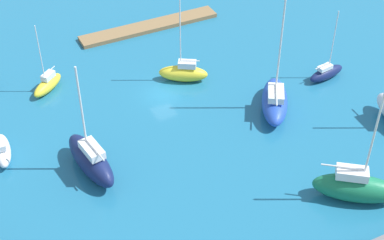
% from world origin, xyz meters
% --- Properties ---
extents(water, '(160.00, 160.00, 0.00)m').
position_xyz_m(water, '(0.00, 0.00, 0.00)').
color(water, '#1E668C').
rests_on(water, ground).
extents(pier_dock, '(18.52, 2.59, 0.52)m').
position_xyz_m(pier_dock, '(-4.32, -14.05, 0.26)').
color(pier_dock, olive).
rests_on(pier_dock, ground).
extents(sailboat_yellow_east_end, '(5.69, 4.43, 10.54)m').
position_xyz_m(sailboat_yellow_east_end, '(-3.17, -1.40, 1.08)').
color(sailboat_yellow_east_end, yellow).
rests_on(sailboat_yellow_east_end, water).
extents(sailboat_navy_lone_south, '(3.47, 8.20, 11.59)m').
position_xyz_m(sailboat_navy_lone_south, '(11.02, 8.29, 1.55)').
color(sailboat_navy_lone_south, '#141E4C').
rests_on(sailboat_navy_lone_south, water).
extents(sailboat_blue_center_basin, '(6.50, 8.20, 14.75)m').
position_xyz_m(sailboat_blue_center_basin, '(-9.40, 7.89, 1.31)').
color(sailboat_blue_center_basin, '#2347B2').
rests_on(sailboat_blue_center_basin, water).
extents(sailboat_green_mid_basin, '(7.56, 6.47, 12.36)m').
position_xyz_m(sailboat_green_mid_basin, '(-8.78, 21.99, 1.48)').
color(sailboat_green_mid_basin, '#19724C').
rests_on(sailboat_green_mid_basin, water).
extents(sailboat_yellow_lone_north, '(4.48, 4.00, 8.35)m').
position_xyz_m(sailboat_yellow_lone_north, '(11.20, -6.36, 0.84)').
color(sailboat_yellow_lone_north, yellow).
rests_on(sailboat_yellow_lone_north, water).
extents(sailboat_navy_off_beacon, '(4.99, 2.06, 8.57)m').
position_xyz_m(sailboat_navy_off_beacon, '(-17.94, 5.48, 0.81)').
color(sailboat_navy_off_beacon, '#141E4C').
rests_on(sailboat_navy_off_beacon, water).
extents(sailboat_white_along_channel, '(2.15, 4.92, 8.61)m').
position_xyz_m(sailboat_white_along_channel, '(18.09, 2.61, 0.96)').
color(sailboat_white_along_channel, white).
rests_on(sailboat_white_along_channel, water).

